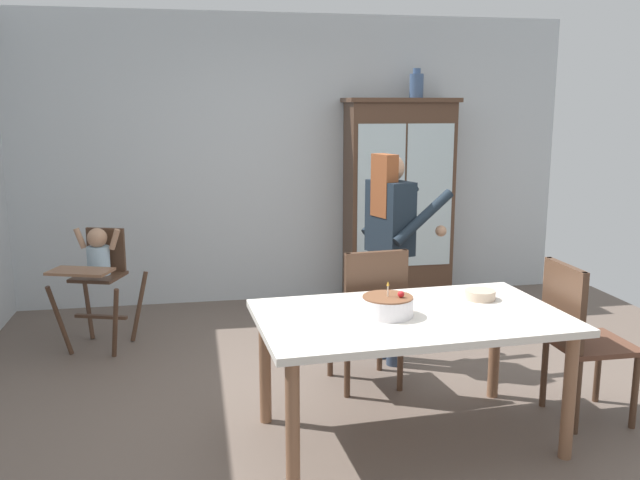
# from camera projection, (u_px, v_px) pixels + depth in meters

# --- Properties ---
(ground_plane) EXTENTS (6.24, 6.24, 0.00)m
(ground_plane) POSITION_uv_depth(u_px,v_px,m) (358.00, 411.00, 4.20)
(ground_plane) COLOR #66564C
(wall_back) EXTENTS (5.32, 0.06, 2.70)m
(wall_back) POSITION_uv_depth(u_px,v_px,m) (294.00, 160.00, 6.47)
(wall_back) COLOR silver
(wall_back) RESTS_ON ground_plane
(china_cabinet) EXTENTS (1.05, 0.48, 1.93)m
(china_cabinet) POSITION_uv_depth(u_px,v_px,m) (398.00, 200.00, 6.46)
(china_cabinet) COLOR #4C3323
(china_cabinet) RESTS_ON ground_plane
(ceramic_vase) EXTENTS (0.13, 0.13, 0.27)m
(ceramic_vase) POSITION_uv_depth(u_px,v_px,m) (416.00, 85.00, 6.29)
(ceramic_vase) COLOR #3D567F
(ceramic_vase) RESTS_ON china_cabinet
(high_chair_with_toddler) EXTENTS (0.73, 0.81, 0.95)m
(high_chair_with_toddler) POSITION_uv_depth(u_px,v_px,m) (98.00, 266.00, 5.18)
(high_chair_with_toddler) COLOR #4C3323
(high_chair_with_toddler) RESTS_ON ground_plane
(adult_person) EXTENTS (0.61, 0.60, 1.53)m
(adult_person) POSITION_uv_depth(u_px,v_px,m) (391.00, 233.00, 4.84)
(adult_person) COLOR #33425B
(adult_person) RESTS_ON ground_plane
(dining_table) EXTENTS (1.73, 1.08, 0.74)m
(dining_table) POSITION_uv_depth(u_px,v_px,m) (410.00, 328.00, 3.72)
(dining_table) COLOR silver
(dining_table) RESTS_ON ground_plane
(birthday_cake) EXTENTS (0.28, 0.28, 0.19)m
(birthday_cake) POSITION_uv_depth(u_px,v_px,m) (388.00, 306.00, 3.66)
(birthday_cake) COLOR white
(birthday_cake) RESTS_ON dining_table
(serving_bowl) EXTENTS (0.18, 0.18, 0.05)m
(serving_bowl) POSITION_uv_depth(u_px,v_px,m) (480.00, 295.00, 3.98)
(serving_bowl) COLOR #C6AD93
(serving_bowl) RESTS_ON dining_table
(dining_chair_far_side) EXTENTS (0.48, 0.48, 0.96)m
(dining_chair_far_side) POSITION_uv_depth(u_px,v_px,m) (370.00, 309.00, 4.42)
(dining_chair_far_side) COLOR #4C3323
(dining_chair_far_side) RESTS_ON ground_plane
(dining_chair_right_end) EXTENTS (0.44, 0.44, 0.96)m
(dining_chair_right_end) POSITION_uv_depth(u_px,v_px,m) (577.00, 330.00, 4.00)
(dining_chair_right_end) COLOR #4C3323
(dining_chair_right_end) RESTS_ON ground_plane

